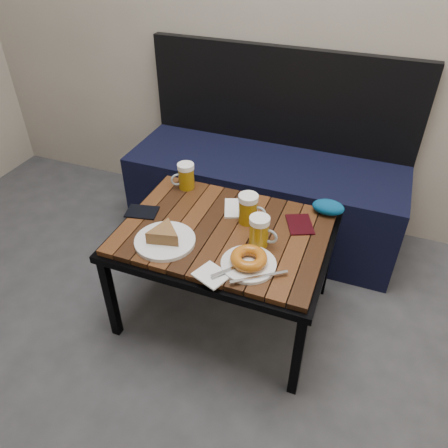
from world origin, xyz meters
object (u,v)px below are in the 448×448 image
(beer_mug_left, at_px, (186,176))
(plate_pie, at_px, (165,237))
(plate_bagel, at_px, (249,261))
(passport_burgundy, at_px, (300,224))
(cafe_table, at_px, (224,238))
(beer_mug_centre, at_px, (249,209))
(knit_pouch, at_px, (328,207))
(bench, at_px, (265,189))
(beer_mug_right, at_px, (260,231))
(passport_navy, at_px, (142,212))

(beer_mug_left, distance_m, plate_pie, 0.39)
(plate_bagel, relative_size, passport_burgundy, 1.85)
(cafe_table, height_order, beer_mug_centre, beer_mug_centre)
(cafe_table, distance_m, knit_pouch, 0.45)
(beer_mug_left, height_order, beer_mug_centre, beer_mug_centre)
(bench, relative_size, knit_pouch, 10.59)
(cafe_table, relative_size, plate_bagel, 3.41)
(beer_mug_right, bearing_deg, passport_burgundy, 59.55)
(bench, distance_m, beer_mug_right, 0.75)
(plate_pie, height_order, plate_bagel, plate_pie)
(passport_burgundy, bearing_deg, bench, 95.13)
(plate_pie, xyz_separation_m, passport_navy, (-0.18, 0.14, -0.02))
(bench, relative_size, cafe_table, 1.67)
(passport_burgundy, bearing_deg, beer_mug_right, -148.30)
(beer_mug_left, relative_size, passport_navy, 0.93)
(cafe_table, xyz_separation_m, knit_pouch, (0.36, 0.26, 0.07))
(plate_pie, distance_m, passport_navy, 0.23)
(beer_mug_centre, bearing_deg, bench, 96.42)
(passport_navy, distance_m, knit_pouch, 0.77)
(beer_mug_left, relative_size, passport_burgundy, 0.89)
(plate_bagel, bearing_deg, bench, 101.79)
(beer_mug_left, bearing_deg, plate_bagel, 98.44)
(plate_pie, distance_m, passport_burgundy, 0.54)
(cafe_table, height_order, beer_mug_right, beer_mug_right)
(plate_bagel, height_order, passport_navy, plate_bagel)
(plate_pie, bearing_deg, passport_navy, 142.00)
(beer_mug_right, relative_size, plate_pie, 0.53)
(beer_mug_centre, bearing_deg, knit_pouch, 29.09)
(cafe_table, xyz_separation_m, plate_bagel, (0.16, -0.16, 0.07))
(cafe_table, relative_size, beer_mug_left, 7.07)
(cafe_table, xyz_separation_m, beer_mug_centre, (0.07, 0.09, 0.11))
(beer_mug_centre, xyz_separation_m, plate_pie, (-0.25, -0.24, -0.04))
(cafe_table, xyz_separation_m, passport_burgundy, (0.27, 0.14, 0.05))
(beer_mug_left, relative_size, plate_pie, 0.51)
(bench, relative_size, beer_mug_right, 11.43)
(beer_mug_right, distance_m, passport_burgundy, 0.22)
(plate_pie, height_order, knit_pouch, plate_pie)
(bench, bearing_deg, plate_pie, -101.72)
(beer_mug_right, xyz_separation_m, passport_burgundy, (0.12, 0.17, -0.06))
(cafe_table, height_order, knit_pouch, knit_pouch)
(passport_navy, xyz_separation_m, knit_pouch, (0.72, 0.27, 0.03))
(passport_burgundy, bearing_deg, beer_mug_centre, 170.58)
(bench, height_order, passport_burgundy, bench)
(plate_bagel, distance_m, passport_navy, 0.54)
(beer_mug_centre, height_order, passport_navy, beer_mug_centre)
(beer_mug_left, relative_size, beer_mug_right, 0.97)
(passport_navy, bearing_deg, plate_pie, 39.90)
(bench, xyz_separation_m, beer_mug_left, (-0.26, -0.42, 0.26))
(passport_burgundy, bearing_deg, knit_pouch, 30.49)
(beer_mug_right, height_order, knit_pouch, beer_mug_right)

